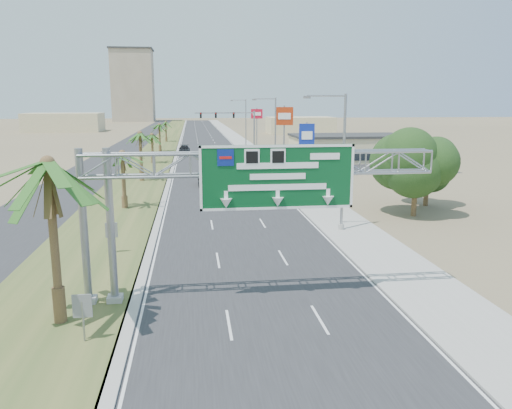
{
  "coord_description": "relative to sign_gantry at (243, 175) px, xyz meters",
  "views": [
    {
      "loc": [
        -3.39,
        -12.96,
        9.39
      ],
      "look_at": [
        -0.17,
        12.14,
        4.2
      ],
      "focal_mm": 35.0,
      "sensor_mm": 36.0,
      "label": 1
    }
  ],
  "objects": [
    {
      "name": "road",
      "position": [
        1.06,
        100.07,
        -6.05
      ],
      "size": [
        12.0,
        300.0,
        0.02
      ],
      "primitive_type": "cube",
      "color": "#28282B",
      "rests_on": "ground"
    },
    {
      "name": "palm_row_b",
      "position": [
        -8.44,
        22.07,
        -1.16
      ],
      "size": [
        3.99,
        3.99,
        5.95
      ],
      "color": "brown",
      "rests_on": "ground"
    },
    {
      "name": "palm_row_e",
      "position": [
        -8.44,
        75.07,
        -0.97
      ],
      "size": [
        3.99,
        3.99,
        6.15
      ],
      "color": "brown",
      "rests_on": "ground"
    },
    {
      "name": "building_distant_right",
      "position": [
        31.06,
        130.07,
        -3.56
      ],
      "size": [
        20.0,
        12.0,
        5.0
      ],
      "primitive_type": "cube",
      "color": "#C8BA87",
      "rests_on": "ground"
    },
    {
      "name": "oak_near",
      "position": [
        16.06,
        16.07,
        -1.53
      ],
      "size": [
        4.5,
        4.5,
        6.8
      ],
      "color": "brown",
      "rests_on": "ground"
    },
    {
      "name": "median_grass",
      "position": [
        -8.94,
        100.07,
        -6.0
      ],
      "size": [
        7.0,
        300.0,
        0.12
      ],
      "primitive_type": "cube",
      "color": "#3B5123",
      "rests_on": "ground"
    },
    {
      "name": "pole_sign_red_near",
      "position": [
        10.06,
        43.93,
        1.02
      ],
      "size": [
        2.4,
        0.86,
        9.0
      ],
      "color": "gray",
      "rests_on": "ground"
    },
    {
      "name": "tower_distant",
      "position": [
        -30.94,
        240.07,
        11.44
      ],
      "size": [
        20.0,
        16.0,
        35.0
      ],
      "primitive_type": "cube",
      "color": "gray",
      "rests_on": "ground"
    },
    {
      "name": "car_right_lane",
      "position": [
        6.55,
        46.24,
        -5.35
      ],
      "size": [
        2.81,
        5.26,
        1.41
      ],
      "primitive_type": "imported",
      "rotation": [
        0.0,
        0.0,
        0.1
      ],
      "color": "gray",
      "rests_on": "ground"
    },
    {
      "name": "sidewalk_right",
      "position": [
        9.56,
        100.07,
        -6.01
      ],
      "size": [
        4.0,
        300.0,
        0.1
      ],
      "primitive_type": "cube",
      "color": "#9E9B93",
      "rests_on": "ground"
    },
    {
      "name": "opposing_road",
      "position": [
        -15.94,
        100.07,
        -6.05
      ],
      "size": [
        8.0,
        300.0,
        0.02
      ],
      "primitive_type": "cube",
      "color": "#28282B",
      "rests_on": "ground"
    },
    {
      "name": "palm_row_d",
      "position": [
        -8.44,
        56.07,
        -1.64
      ],
      "size": [
        3.99,
        3.99,
        5.45
      ],
      "color": "brown",
      "rests_on": "ground"
    },
    {
      "name": "streetlight_far",
      "position": [
        8.36,
        78.07,
        -1.36
      ],
      "size": [
        3.27,
        0.44,
        10.0
      ],
      "color": "gray",
      "rests_on": "ground"
    },
    {
      "name": "car_left_lane",
      "position": [
        -0.94,
        33.97,
        -5.38
      ],
      "size": [
        1.61,
        3.99,
        1.36
      ],
      "primitive_type": "imported",
      "rotation": [
        0.0,
        0.0,
        0.0
      ],
      "color": "black",
      "rests_on": "ground"
    },
    {
      "name": "median_signback_a",
      "position": [
        -6.74,
        -3.93,
        -4.61
      ],
      "size": [
        0.75,
        0.08,
        2.08
      ],
      "color": "gray",
      "rests_on": "ground"
    },
    {
      "name": "sign_gantry",
      "position": [
        0.0,
        0.0,
        0.0
      ],
      "size": [
        16.75,
        1.24,
        7.5
      ],
      "color": "gray",
      "rests_on": "ground"
    },
    {
      "name": "palm_row_f",
      "position": [
        -8.44,
        100.07,
        -1.35
      ],
      "size": [
        3.99,
        3.99,
        5.75
      ],
      "color": "brown",
      "rests_on": "ground"
    },
    {
      "name": "signal_mast",
      "position": [
        6.23,
        62.05,
        -1.21
      ],
      "size": [
        10.28,
        0.71,
        8.0
      ],
      "color": "gray",
      "rests_on": "ground"
    },
    {
      "name": "palm_near",
      "position": [
        -8.14,
        -1.93,
        0.87
      ],
      "size": [
        5.7,
        5.7,
        8.35
      ],
      "color": "brown",
      "rests_on": "ground"
    },
    {
      "name": "car_mid_lane",
      "position": [
        1.29,
        38.02,
        -5.31
      ],
      "size": [
        1.63,
        4.56,
        1.5
      ],
      "primitive_type": "imported",
      "rotation": [
        0.0,
        0.0,
        -0.01
      ],
      "color": "#6A1009",
      "rests_on": "ground"
    },
    {
      "name": "building_distant_left",
      "position": [
        -43.94,
        150.07,
        -3.06
      ],
      "size": [
        24.0,
        14.0,
        6.0
      ],
      "primitive_type": "cube",
      "color": "#C8BA87",
      "rests_on": "ground"
    },
    {
      "name": "palm_row_c",
      "position": [
        -8.44,
        38.07,
        -0.39
      ],
      "size": [
        3.99,
        3.99,
        6.75
      ],
      "color": "brown",
      "rests_on": "ground"
    },
    {
      "name": "pole_sign_red_far",
      "position": [
        10.06,
        72.53,
        0.56
      ],
      "size": [
        2.22,
        0.64,
        8.38
      ],
      "color": "gray",
      "rests_on": "ground"
    },
    {
      "name": "store_building",
      "position": [
        23.06,
        56.07,
        -4.06
      ],
      "size": [
        18.0,
        10.0,
        4.0
      ],
      "primitive_type": "cube",
      "color": "#C8BA87",
      "rests_on": "ground"
    },
    {
      "name": "oak_far",
      "position": [
        19.06,
        20.07,
        -2.24
      ],
      "size": [
        3.5,
        3.5,
        5.6
      ],
      "color": "brown",
      "rests_on": "ground"
    },
    {
      "name": "car_far",
      "position": [
        -3.76,
        71.52,
        -5.31
      ],
      "size": [
        2.11,
        5.13,
        1.49
      ],
      "primitive_type": "imported",
      "rotation": [
        0.0,
        0.0,
        0.0
      ],
      "color": "black",
      "rests_on": "ground"
    },
    {
      "name": "pole_sign_blue",
      "position": [
        12.49,
        40.83,
        -1.07
      ],
      "size": [
        2.01,
        0.39,
        6.91
      ],
      "color": "gray",
      "rests_on": "ground"
    },
    {
      "name": "median_signback_b",
      "position": [
        -7.44,
        8.07,
        -4.61
      ],
      "size": [
        0.75,
        0.08,
        2.08
      ],
      "color": "gray",
      "rests_on": "ground"
    },
    {
      "name": "streetlight_near",
      "position": [
        8.36,
        12.07,
        -1.36
      ],
      "size": [
        3.27,
        0.44,
        10.0
      ],
      "color": "gray",
      "rests_on": "ground"
    },
    {
      "name": "streetlight_mid",
      "position": [
        8.36,
        42.07,
        -1.36
      ],
      "size": [
        3.27,
        0.44,
        10.0
      ],
      "color": "gray",
      "rests_on": "ground"
    }
  ]
}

